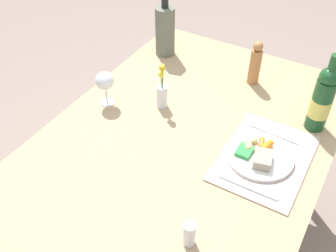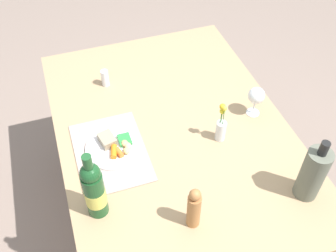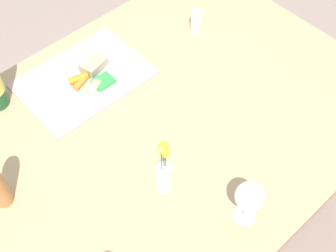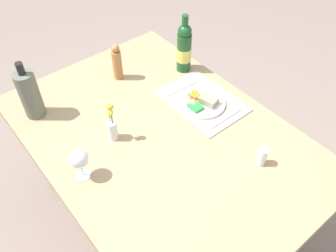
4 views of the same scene
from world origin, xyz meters
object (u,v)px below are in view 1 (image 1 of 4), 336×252
object	(u,v)px
dining_table	(186,149)
knife	(274,134)
fork	(248,187)
flower_vase	(162,92)
wine_bottle	(322,99)
dinner_plate	(259,155)
pepper_mill	(255,64)
cooler_bottle	(165,31)
wine_glass	(105,82)
salt_shaker	(189,234)

from	to	relation	value
dining_table	knife	bearing A→B (deg)	-58.08
fork	flower_vase	world-z (taller)	flower_vase
wine_bottle	fork	bearing A→B (deg)	166.03
dinner_plate	pepper_mill	distance (m)	0.51
cooler_bottle	wine_glass	bearing A→B (deg)	178.79
dining_table	wine_bottle	size ratio (longest dim) A/B	4.52
knife	pepper_mill	world-z (taller)	pepper_mill
dining_table	cooler_bottle	world-z (taller)	cooler_bottle
knife	salt_shaker	distance (m)	0.61
dining_table	flower_vase	world-z (taller)	flower_vase
dining_table	wine_glass	distance (m)	0.45
fork	knife	world-z (taller)	same
knife	wine_glass	xyz separation A→B (m)	(-0.17, 0.71, 0.10)
pepper_mill	wine_glass	bearing A→B (deg)	133.41
dinner_plate	salt_shaker	distance (m)	0.46
wine_glass	flower_vase	xyz separation A→B (m)	(0.10, -0.22, -0.04)
knife	cooler_bottle	distance (m)	0.78
wine_bottle	dining_table	bearing A→B (deg)	127.24
dining_table	salt_shaker	bearing A→B (deg)	-150.80
dining_table	salt_shaker	xyz separation A→B (m)	(-0.42, -0.23, 0.11)
fork	knife	bearing A→B (deg)	2.25
wine_glass	wine_bottle	size ratio (longest dim) A/B	0.46
fork	knife	xyz separation A→B (m)	(0.31, 0.01, 0.00)
dinner_plate	pepper_mill	bearing A→B (deg)	23.97
dining_table	wine_glass	world-z (taller)	wine_glass
fork	cooler_bottle	xyz separation A→B (m)	(0.64, 0.71, 0.12)
knife	wine_bottle	xyz separation A→B (m)	(0.14, -0.13, 0.13)
cooler_bottle	fork	bearing A→B (deg)	-131.70
wine_bottle	wine_glass	bearing A→B (deg)	109.85
pepper_mill	wine_bottle	distance (m)	0.38
wine_glass	flower_vase	distance (m)	0.25
dinner_plate	wine_glass	bearing A→B (deg)	91.02
cooler_bottle	wine_glass	size ratio (longest dim) A/B	1.98
fork	wine_bottle	size ratio (longest dim) A/B	0.64
dining_table	fork	xyz separation A→B (m)	(-0.12, -0.31, 0.07)
dinner_plate	fork	bearing A→B (deg)	-172.74
pepper_mill	flower_vase	bearing A→B (deg)	143.32
dinner_plate	wine_glass	xyz separation A→B (m)	(-0.01, 0.70, 0.09)
knife	wine_bottle	distance (m)	0.23
fork	salt_shaker	xyz separation A→B (m)	(-0.29, 0.08, 0.04)
cooler_bottle	salt_shaker	distance (m)	1.13
knife	salt_shaker	world-z (taller)	salt_shaker
salt_shaker	wine_bottle	bearing A→B (deg)	-14.44
dining_table	fork	bearing A→B (deg)	-111.65
fork	wine_glass	distance (m)	0.75
cooler_bottle	pepper_mill	bearing A→B (deg)	-91.99
knife	flower_vase	world-z (taller)	flower_vase
wine_glass	wine_bottle	distance (m)	0.89
fork	flower_vase	distance (m)	0.56
wine_bottle	flower_vase	size ratio (longest dim) A/B	1.58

